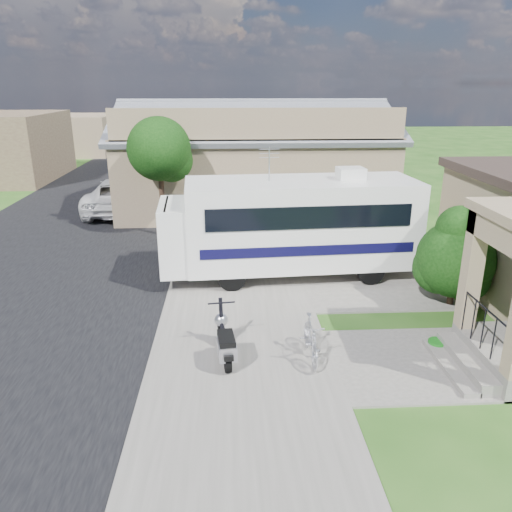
{
  "coord_description": "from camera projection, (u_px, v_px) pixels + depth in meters",
  "views": [
    {
      "loc": [
        -1.19,
        -10.18,
        5.7
      ],
      "look_at": [
        -0.5,
        2.5,
        1.3
      ],
      "focal_mm": 35.0,
      "sensor_mm": 36.0,
      "label": 1
    }
  ],
  "objects": [
    {
      "name": "sidewalk_slab",
      "position": [
        234.0,
        226.0,
        20.9
      ],
      "size": [
        4.0,
        80.0,
        0.06
      ],
      "primitive_type": "cube",
      "color": "#65625B",
      "rests_on": "ground"
    },
    {
      "name": "motorhome",
      "position": [
        291.0,
        223.0,
        15.12
      ],
      "size": [
        7.79,
        2.9,
        3.93
      ],
      "rotation": [
        0.0,
        0.0,
        0.07
      ],
      "color": "white",
      "rests_on": "ground"
    },
    {
      "name": "bicycle",
      "position": [
        311.0,
        341.0,
        10.69
      ],
      "size": [
        0.46,
        1.57,
        0.94
      ],
      "primitive_type": "imported",
      "rotation": [
        0.0,
        0.0,
        0.01
      ],
      "color": "#AFAEB7",
      "rests_on": "ground"
    },
    {
      "name": "distant_bldg_near",
      "position": [
        66.0,
        134.0,
        42.31
      ],
      "size": [
        8.0,
        7.0,
        3.2
      ],
      "primitive_type": "cube",
      "color": "#876C54",
      "rests_on": "ground"
    },
    {
      "name": "scooter",
      "position": [
        225.0,
        341.0,
        10.63
      ],
      "size": [
        0.63,
        1.71,
        1.13
      ],
      "rotation": [
        0.0,
        0.0,
        0.12
      ],
      "color": "black",
      "rests_on": "ground"
    },
    {
      "name": "street_slab",
      "position": [
        77.0,
        229.0,
        20.58
      ],
      "size": [
        9.0,
        80.0,
        0.02
      ],
      "primitive_type": "cube",
      "color": "black",
      "rests_on": "ground"
    },
    {
      "name": "street_tree_a",
      "position": [
        162.0,
        152.0,
        18.81
      ],
      "size": [
        2.44,
        2.4,
        4.58
      ],
      "color": "#311E16",
      "rests_on": "ground"
    },
    {
      "name": "street_tree_b",
      "position": [
        184.0,
        127.0,
        28.2
      ],
      "size": [
        2.44,
        2.4,
        4.73
      ],
      "color": "#311E16",
      "rests_on": "ground"
    },
    {
      "name": "ground",
      "position": [
        283.0,
        344.0,
        11.53
      ],
      "size": [
        120.0,
        120.0,
        0.0
      ],
      "primitive_type": "plane",
      "color": "#1E4813"
    },
    {
      "name": "pickup_truck",
      "position": [
        122.0,
        195.0,
        23.27
      ],
      "size": [
        2.76,
        5.76,
        1.59
      ],
      "primitive_type": "imported",
      "rotation": [
        0.0,
        0.0,
        3.12
      ],
      "color": "silver",
      "rests_on": "ground"
    },
    {
      "name": "walk_slab",
      "position": [
        427.0,
        362.0,
        10.73
      ],
      "size": [
        4.0,
        3.0,
        0.05
      ],
      "primitive_type": "cube",
      "color": "#65625B",
      "rests_on": "ground"
    },
    {
      "name": "street_tree_c",
      "position": [
        194.0,
        121.0,
        36.79
      ],
      "size": [
        2.44,
        2.4,
        4.42
      ],
      "color": "#311E16",
      "rests_on": "ground"
    },
    {
      "name": "garden_hose",
      "position": [
        437.0,
        346.0,
        11.27
      ],
      "size": [
        0.41,
        0.41,
        0.19
      ],
      "primitive_type": "cylinder",
      "color": "#166E18",
      "rests_on": "ground"
    },
    {
      "name": "warehouse",
      "position": [
        253.0,
        165.0,
        24.06
      ],
      "size": [
        12.5,
        8.4,
        5.04
      ],
      "color": "#876C54",
      "rests_on": "ground"
    },
    {
      "name": "van",
      "position": [
        141.0,
        167.0,
        29.91
      ],
      "size": [
        3.24,
        6.66,
        1.87
      ],
      "primitive_type": "imported",
      "rotation": [
        0.0,
        0.0,
        0.1
      ],
      "color": "silver",
      "rests_on": "ground"
    },
    {
      "name": "driveway_slab",
      "position": [
        315.0,
        272.0,
        15.84
      ],
      "size": [
        7.0,
        6.0,
        0.05
      ],
      "primitive_type": "cube",
      "color": "#65625B",
      "rests_on": "ground"
    },
    {
      "name": "shrub",
      "position": [
        457.0,
        255.0,
        13.15
      ],
      "size": [
        2.25,
        2.15,
        2.76
      ],
      "color": "#311E16",
      "rests_on": "ground"
    }
  ]
}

